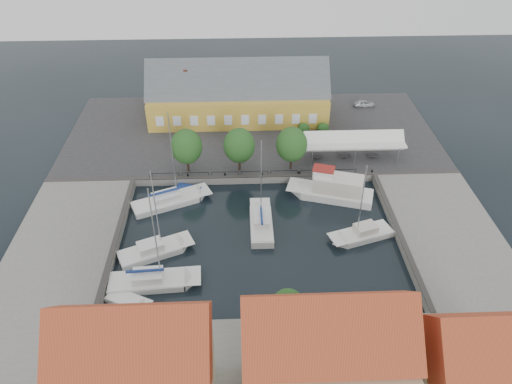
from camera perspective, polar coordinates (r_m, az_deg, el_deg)
ground at (r=59.57m, az=0.23°, el=-4.53°), size 140.00×140.00×0.00m
north_quay at (r=78.31m, az=-0.49°, el=6.65°), size 56.00×26.00×1.00m
west_quay at (r=61.05m, az=-20.89°, el=-5.61°), size 12.00×24.00×1.00m
east_quay at (r=62.49m, az=20.97°, el=-4.55°), size 12.00×24.00×1.00m
quay_edge_fittings at (r=62.63m, az=0.06°, el=-0.99°), size 56.00×24.72×0.40m
warehouse at (r=81.30m, az=-2.49°, el=10.86°), size 28.56×14.00×9.55m
tent_canopy at (r=71.15m, az=11.12°, el=5.68°), size 14.00×4.00×2.83m
quay_trees at (r=66.56m, az=-1.93°, el=5.34°), size 18.20×4.20×6.30m
car_silver at (r=87.40m, az=12.26°, el=9.86°), size 3.52×1.57×1.18m
car_red at (r=73.05m, az=-2.15°, el=5.35°), size 2.12×4.03×1.26m
center_sailboat at (r=60.05m, az=0.60°, el=-3.70°), size 2.64×8.70×11.92m
trawler at (r=65.23m, az=8.84°, el=0.15°), size 11.51×6.38×5.00m
east_boat_b at (r=59.95m, az=12.04°, el=-4.85°), size 8.09×4.82×10.69m
west_boat_a at (r=64.75m, az=-9.83°, el=-1.08°), size 10.44×6.76×13.35m
west_boat_c at (r=57.67m, az=-11.55°, el=-6.69°), size 8.77×5.87×11.46m
west_boat_d at (r=54.24m, az=-11.75°, el=-10.03°), size 9.88×3.50×12.78m
launch_sw at (r=53.07m, az=-14.39°, el=-12.09°), size 5.07×3.78×0.98m
launch_nw at (r=66.61m, az=-7.45°, el=0.15°), size 4.51×2.83×0.88m
townhouses at (r=39.64m, az=4.73°, el=-19.81°), size 36.30×8.50×12.00m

